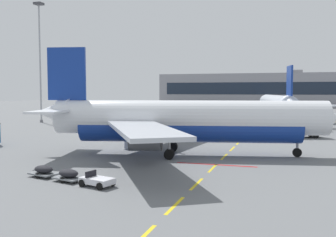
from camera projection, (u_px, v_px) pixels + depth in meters
name	position (u px, v px, depth m)	size (l,w,h in m)	color
apron_paint_markings	(238.00, 143.00, 54.02)	(8.00, 98.90, 0.01)	yellow
airliner_foreground	(184.00, 120.00, 43.48)	(34.58, 33.81, 12.20)	white
airliner_mid_left	(277.00, 105.00, 90.92)	(33.92, 34.66, 12.22)	silver
fuel_service_truck	(300.00, 127.00, 60.33)	(7.39, 4.23, 3.14)	black
baggage_train	(69.00, 175.00, 31.17)	(8.68, 3.70, 1.14)	silver
uld_cargo_container	(132.00, 142.00, 48.67)	(1.90, 1.87, 1.60)	#B7BCC6
apron_light_mast_near	(40.00, 49.00, 87.76)	(1.80, 1.80, 27.01)	slate
terminal_satellite	(263.00, 90.00, 180.64)	(95.06, 21.08, 16.57)	gray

